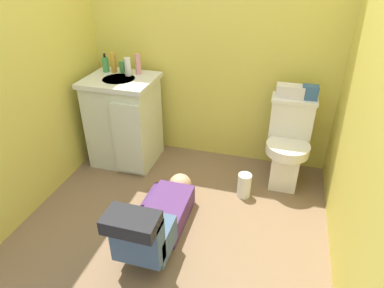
# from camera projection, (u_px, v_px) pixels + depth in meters

# --- Properties ---
(ground_plane) EXTENTS (2.71, 3.03, 0.04)m
(ground_plane) POSITION_uv_depth(u_px,v_px,m) (177.00, 221.00, 2.58)
(ground_plane) COLOR #7F6348
(wall_back) EXTENTS (2.37, 0.08, 2.40)m
(wall_back) POSITION_uv_depth(u_px,v_px,m) (212.00, 28.00, 2.85)
(wall_back) COLOR #D9C951
(wall_back) RESTS_ON ground_plane
(wall_left) EXTENTS (0.08, 2.03, 2.40)m
(wall_left) POSITION_uv_depth(u_px,v_px,m) (9.00, 51.00, 2.24)
(wall_left) COLOR #D9C951
(wall_left) RESTS_ON ground_plane
(toilet) EXTENTS (0.36, 0.46, 0.75)m
(toilet) POSITION_uv_depth(u_px,v_px,m) (288.00, 144.00, 2.83)
(toilet) COLOR white
(toilet) RESTS_ON ground_plane
(vanity_cabinet) EXTENTS (0.60, 0.53, 0.82)m
(vanity_cabinet) POSITION_uv_depth(u_px,v_px,m) (124.00, 120.00, 3.10)
(vanity_cabinet) COLOR silver
(vanity_cabinet) RESTS_ON ground_plane
(faucet) EXTENTS (0.02, 0.02, 0.10)m
(faucet) POSITION_uv_depth(u_px,v_px,m) (126.00, 67.00, 2.99)
(faucet) COLOR silver
(faucet) RESTS_ON vanity_cabinet
(person_plumber) EXTENTS (0.38, 1.06, 0.52)m
(person_plumber) POSITION_uv_depth(u_px,v_px,m) (157.00, 219.00, 2.32)
(person_plumber) COLOR #512D6B
(person_plumber) RESTS_ON ground_plane
(tissue_box) EXTENTS (0.22, 0.11, 0.10)m
(tissue_box) POSITION_uv_depth(u_px,v_px,m) (290.00, 91.00, 2.69)
(tissue_box) COLOR silver
(tissue_box) RESTS_ON toilet
(toiletry_bag) EXTENTS (0.12, 0.09, 0.11)m
(toiletry_bag) POSITION_uv_depth(u_px,v_px,m) (310.00, 92.00, 2.66)
(toiletry_bag) COLOR #33598C
(toiletry_bag) RESTS_ON toilet
(soap_dispenser) EXTENTS (0.06, 0.06, 0.17)m
(soap_dispenser) POSITION_uv_depth(u_px,v_px,m) (106.00, 64.00, 3.01)
(soap_dispenser) COLOR #42974C
(soap_dispenser) RESTS_ON vanity_cabinet
(bottle_amber) EXTENTS (0.05, 0.05, 0.18)m
(bottle_amber) POSITION_uv_depth(u_px,v_px,m) (113.00, 63.00, 2.98)
(bottle_amber) COLOR gold
(bottle_amber) RESTS_ON vanity_cabinet
(bottle_green) EXTENTS (0.05, 0.05, 0.10)m
(bottle_green) POSITION_uv_depth(u_px,v_px,m) (122.00, 67.00, 3.00)
(bottle_green) COLOR #4D9F4F
(bottle_green) RESTS_ON vanity_cabinet
(bottle_white) EXTENTS (0.06, 0.06, 0.16)m
(bottle_white) POSITION_uv_depth(u_px,v_px,m) (128.00, 67.00, 2.92)
(bottle_white) COLOR silver
(bottle_white) RESTS_ON vanity_cabinet
(bottle_pink) EXTENTS (0.05, 0.05, 0.18)m
(bottle_pink) POSITION_uv_depth(u_px,v_px,m) (138.00, 64.00, 2.95)
(bottle_pink) COLOR pink
(bottle_pink) RESTS_ON vanity_cabinet
(paper_towel_roll) EXTENTS (0.11, 0.11, 0.21)m
(paper_towel_roll) POSITION_uv_depth(u_px,v_px,m) (244.00, 185.00, 2.76)
(paper_towel_roll) COLOR white
(paper_towel_roll) RESTS_ON ground_plane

